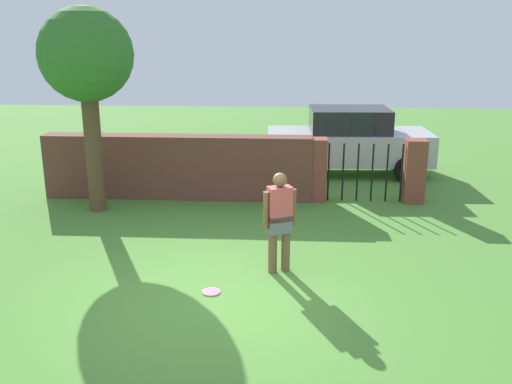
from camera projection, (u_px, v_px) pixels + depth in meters
The scene contains 7 objects.
ground_plane at pixel (217, 300), 8.09m from camera, with size 40.00×40.00×0.00m, color #4C8433.
brick_wall at pixel (178, 167), 12.71m from camera, with size 5.98×0.50×1.43m, color brown.
tree at pixel (86, 59), 11.17m from camera, with size 1.86×1.86×4.15m.
person at pixel (280, 218), 8.79m from camera, with size 0.51×0.34×1.62m.
fence_gate at pixel (365, 170), 12.47m from camera, with size 2.58×0.44×1.40m.
car at pixel (348, 141), 14.81m from camera, with size 4.27×2.06×1.72m.
frisbee_pink at pixel (211, 292), 8.32m from camera, with size 0.27×0.27×0.02m, color pink.
Camera 1 is at (1.01, -7.28, 3.76)m, focal length 39.84 mm.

